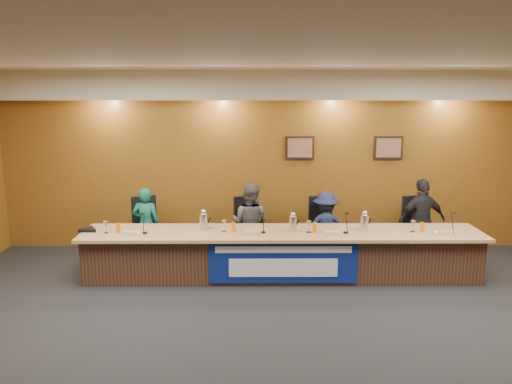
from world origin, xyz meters
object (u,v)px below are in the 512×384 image
Objects in this scene: panelist_c at (325,227)px; dais_body at (282,255)px; carafe_left at (204,222)px; banner at (283,262)px; panelist_d at (422,221)px; speakerphone at (89,230)px; carafe_mid at (293,224)px; office_chair_b at (250,232)px; office_chair_d at (419,232)px; office_chair_a at (148,233)px; carafe_right at (364,223)px; office_chair_c at (324,232)px; panelist_a at (146,225)px; panelist_b at (250,223)px.

dais_body is at bearing 39.54° from panelist_c.
carafe_left is at bearing 15.07° from panelist_c.
panelist_c is (0.78, 1.15, 0.22)m from banner.
panelist_d is 4.45× the size of speakerphone.
carafe_mid is at bearing 8.81° from panelist_d.
panelist_d is (2.40, 0.73, 0.36)m from dais_body.
panelist_d reaches higher than office_chair_b.
office_chair_b is at bearing 111.66° from banner.
banner is at bearing -90.69° from office_chair_b.
office_chair_d is at bearing 9.16° from speakerphone.
banner is 2.57m from office_chair_a.
carafe_right is at bearing -156.90° from office_chair_d.
panelist_d is at bearing 33.78° from carafe_right.
dais_body is 23.79× the size of carafe_right.
office_chair_c is 1.62m from office_chair_d.
banner is at bearing -7.35° from speakerphone.
office_chair_c is at bearing -174.39° from panelist_a.
office_chair_a is (-1.75, 0.10, -0.19)m from panelist_b.
panelist_b is 2.80× the size of office_chair_d.
carafe_mid is at bearing -172.40° from office_chair_d.
banner is 1.47m from office_chair_c.
carafe_right is at bearing 23.24° from panelist_d.
carafe_mid reaches higher than office_chair_d.
panelist_a is 0.90× the size of panelist_d.
office_chair_a and office_chair_b have the same top height.
carafe_left is 2.47m from carafe_right.
dais_body reaches higher than office_chair_c.
dais_body is at bearing 165.71° from panelist_a.
carafe_left is at bearing 0.06° from panelist_d.
office_chair_c is at bearing -22.35° from office_chair_b.
banner is at bearing -166.57° from office_chair_d.
panelist_b reaches higher than office_chair_d.
banner is 1.54× the size of panelist_d.
banner is at bearing -163.13° from carafe_right.
carafe_left is (-1.98, -0.78, 0.40)m from office_chair_c.
panelist_c reaches higher than speakerphone.
carafe_mid is (1.37, -0.11, -0.00)m from carafe_left.
office_chair_d is at bearing 27.44° from banner.
carafe_mid is 0.96× the size of carafe_right.
carafe_left reaches higher than office_chair_a.
panelist_c is at bearing 43.26° from dais_body.
office_chair_b is 1.91× the size of carafe_left.
panelist_b is (-0.49, 0.73, 0.32)m from dais_body.
carafe_mid is (-0.61, -0.89, 0.39)m from office_chair_c.
panelist_b is 2.90m from office_chair_d.
panelist_b reaches higher than office_chair_c.
panelist_c is 0.16m from office_chair_c.
dais_body is 0.94m from panelist_b.
office_chair_a is (-3.02, 0.10, -0.12)m from panelist_c.
dais_body is 4.21× the size of panelist_d.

